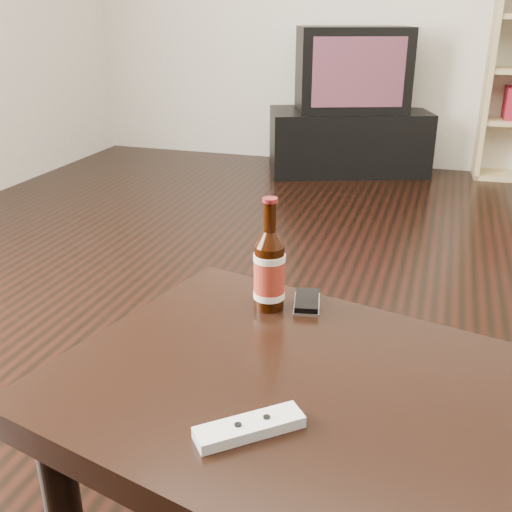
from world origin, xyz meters
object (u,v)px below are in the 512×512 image
(remote, at_px, (250,427))
(beer_bottle, at_px, (269,271))
(phone, at_px, (307,302))
(tv_stand, at_px, (348,141))
(tv, at_px, (352,69))
(coffee_table, at_px, (375,435))

(remote, bearing_deg, beer_bottle, 151.79)
(phone, xyz_separation_m, remote, (0.01, -0.44, 0.00))
(tv_stand, relative_size, phone, 8.92)
(tv_stand, relative_size, beer_bottle, 4.13)
(tv, bearing_deg, remote, -103.19)
(coffee_table, xyz_separation_m, beer_bottle, (-0.27, 0.29, 0.14))
(tv, bearing_deg, beer_bottle, -104.00)
(tv_stand, height_order, beer_bottle, beer_bottle)
(beer_bottle, distance_m, phone, 0.12)
(coffee_table, height_order, phone, phone)
(tv_stand, relative_size, remote, 6.36)
(beer_bottle, bearing_deg, coffee_table, -46.84)
(tv, bearing_deg, tv_stand, 90.00)
(beer_bottle, bearing_deg, phone, 22.87)
(tv, xyz_separation_m, remote, (0.39, -3.31, -0.23))
(coffee_table, bearing_deg, tv_stand, 100.15)
(remote, bearing_deg, coffee_table, 83.55)
(tv, relative_size, beer_bottle, 3.21)
(tv, distance_m, coffee_table, 3.26)
(tv_stand, distance_m, phone, 2.91)
(tv_stand, bearing_deg, remote, -103.18)
(tv, distance_m, phone, 2.91)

